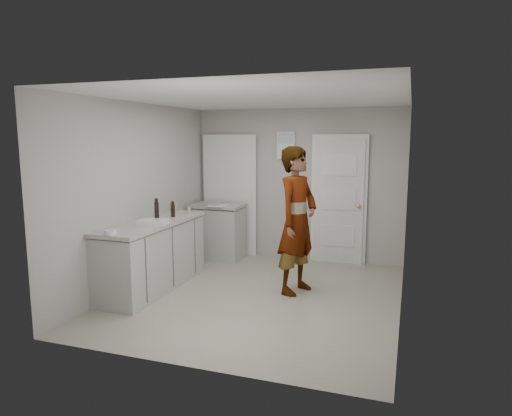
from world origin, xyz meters
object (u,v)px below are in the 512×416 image
(person, at_px, (297,220))
(cake_mix_box, at_px, (173,206))
(spice_jar, at_px, (189,210))
(egg_bowl, at_px, (110,232))
(baking_dish, at_px, (153,222))
(oil_cruet_a, at_px, (173,209))
(oil_cruet_b, at_px, (157,209))

(person, xyz_separation_m, cake_mix_box, (-1.98, 0.30, 0.05))
(spice_jar, bearing_deg, person, -10.45)
(cake_mix_box, distance_m, egg_bowl, 1.71)
(spice_jar, bearing_deg, cake_mix_box, -176.57)
(spice_jar, relative_size, baking_dish, 0.21)
(person, height_order, baking_dish, person)
(cake_mix_box, xyz_separation_m, oil_cruet_a, (0.22, -0.41, 0.03))
(person, relative_size, spice_jar, 23.76)
(cake_mix_box, height_order, oil_cruet_a, oil_cruet_a)
(spice_jar, distance_m, oil_cruet_a, 0.44)
(oil_cruet_b, distance_m, egg_bowl, 1.12)
(cake_mix_box, bearing_deg, person, 7.74)
(cake_mix_box, xyz_separation_m, egg_bowl, (0.13, -1.70, -0.05))
(spice_jar, height_order, oil_cruet_b, oil_cruet_b)
(cake_mix_box, height_order, baking_dish, cake_mix_box)
(baking_dish, bearing_deg, egg_bowl, -100.55)
(cake_mix_box, height_order, oil_cruet_b, oil_cruet_b)
(person, distance_m, spice_jar, 1.76)
(oil_cruet_a, height_order, egg_bowl, oil_cruet_a)
(person, height_order, oil_cruet_b, person)
(person, bearing_deg, baking_dish, 130.48)
(oil_cruet_b, bearing_deg, person, 8.33)
(spice_jar, relative_size, oil_cruet_b, 0.28)
(baking_dish, bearing_deg, spice_jar, 90.40)
(spice_jar, height_order, egg_bowl, spice_jar)
(person, bearing_deg, oil_cruet_b, 116.65)
(spice_jar, bearing_deg, baking_dish, -89.60)
(cake_mix_box, relative_size, oil_cruet_b, 0.56)
(spice_jar, xyz_separation_m, oil_cruet_b, (-0.18, -0.60, 0.10))
(cake_mix_box, xyz_separation_m, baking_dish, (0.26, -1.01, -0.05))
(spice_jar, relative_size, oil_cruet_a, 0.36)
(spice_jar, distance_m, baking_dish, 1.02)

